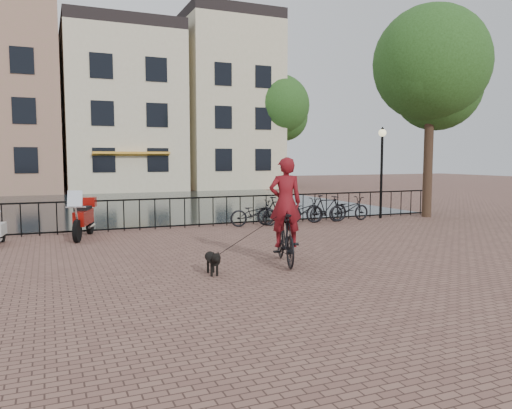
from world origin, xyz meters
name	(u,v)px	position (x,y,z in m)	size (l,w,h in m)	color
ground	(316,279)	(0.00, 0.00, 0.00)	(100.00, 100.00, 0.00)	brown
canal_water	(148,204)	(0.00, 17.30, 0.00)	(20.00, 20.00, 0.00)	black
railing	(199,212)	(0.00, 8.00, 0.50)	(20.00, 0.05, 1.02)	black
canal_house_mid	(121,110)	(0.50, 30.00, 5.90)	(8.00, 9.50, 11.80)	beige
canal_house_right	(223,104)	(8.50, 30.00, 6.65)	(7.00, 9.00, 13.30)	beige
tree_near_right	(431,64)	(9.20, 7.30, 5.97)	(4.48, 4.48, 8.24)	black
tree_far_right	(279,106)	(12.00, 27.00, 6.35)	(4.76, 4.76, 8.76)	black
lamp_post	(382,157)	(7.20, 7.60, 2.38)	(0.30, 0.30, 3.45)	black
cyclist	(285,217)	(0.08, 1.53, 1.05)	(1.09, 2.09, 2.76)	black
dog	(212,262)	(-1.72, 1.19, 0.26)	(0.31, 0.78, 0.51)	black
motorcycle	(83,213)	(-3.79, 7.03, 0.74)	(1.08, 2.14, 1.49)	#97100A
parked_bike_0	(255,213)	(1.80, 7.40, 0.45)	(0.60, 1.72, 0.90)	black
parked_bike_1	(280,211)	(2.75, 7.40, 0.50)	(0.47, 1.66, 1.00)	black
parked_bike_2	(304,211)	(3.70, 7.40, 0.45)	(0.60, 1.72, 0.90)	black
parked_bike_3	(327,209)	(4.65, 7.40, 0.50)	(0.47, 1.66, 1.00)	black
parked_bike_4	(349,209)	(5.60, 7.40, 0.45)	(0.60, 1.72, 0.90)	black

